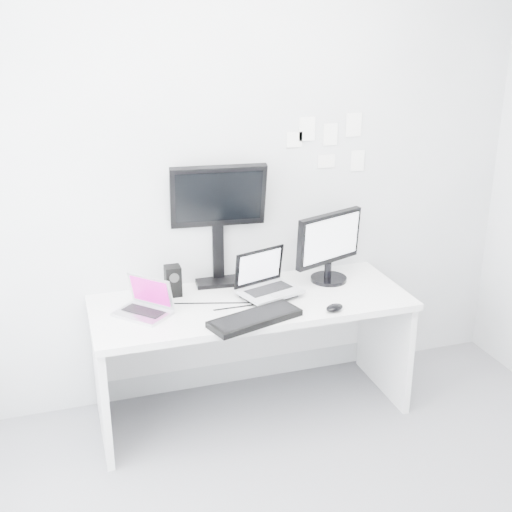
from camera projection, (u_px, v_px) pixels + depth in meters
name	position (u px, v px, depth m)	size (l,w,h in m)	color
back_wall	(234.00, 179.00, 3.79)	(3.60, 3.60, 0.00)	silver
desk	(252.00, 357.00, 3.82)	(1.80, 0.70, 0.73)	white
macbook	(141.00, 297.00, 3.47)	(0.28, 0.21, 0.21)	#AEAEB3
speaker	(173.00, 281.00, 3.72)	(0.09, 0.09, 0.18)	black
dell_laptop	(270.00, 275.00, 3.68)	(0.33, 0.26, 0.27)	#A6A7AD
rear_monitor	(218.00, 223.00, 3.81)	(0.55, 0.20, 0.75)	black
samsung_monitor	(330.00, 246.00, 3.89)	(0.48, 0.22, 0.44)	black
keyboard	(255.00, 319.00, 3.43)	(0.50, 0.18, 0.03)	black
mouse	(334.00, 308.00, 3.55)	(0.11, 0.07, 0.04)	black
wall_note_0	(307.00, 129.00, 3.82)	(0.10, 0.00, 0.14)	white
wall_note_1	(330.00, 134.00, 3.87)	(0.09, 0.00, 0.13)	white
wall_note_2	(354.00, 125.00, 3.90)	(0.10, 0.00, 0.14)	white
wall_note_3	(326.00, 161.00, 3.92)	(0.11, 0.00, 0.08)	white
wall_note_4	(294.00, 140.00, 3.82)	(0.10, 0.00, 0.09)	white
wall_note_5	(358.00, 161.00, 3.99)	(0.09, 0.00, 0.13)	white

